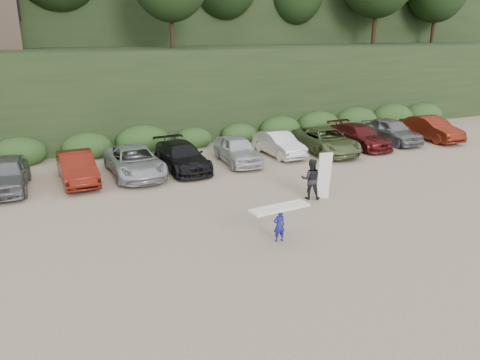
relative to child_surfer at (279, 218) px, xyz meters
name	(u,v)px	position (x,y,z in m)	size (l,w,h in m)	color
ground	(284,234)	(0.46, 0.42, -0.90)	(120.00, 120.00, 0.00)	tan
parked_cars	(165,157)	(-1.31, 10.31, -0.15)	(39.60, 6.01, 1.63)	silver
child_surfer	(279,218)	(0.00, 0.00, 0.00)	(2.25, 0.81, 1.32)	navy
adult_surfer	(312,179)	(3.48, 3.33, 0.03)	(1.37, 1.05, 2.16)	black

